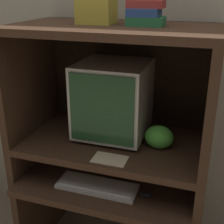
{
  "coord_description": "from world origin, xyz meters",
  "views": [
    {
      "loc": [
        0.47,
        -1.15,
        1.56
      ],
      "look_at": [
        -0.01,
        0.28,
        0.96
      ],
      "focal_mm": 50.0,
      "sensor_mm": 36.0,
      "label": 1
    }
  ],
  "objects_px": {
    "keyboard": "(97,186)",
    "snack_bag": "(159,137)",
    "storage_box": "(97,11)",
    "book_stack": "(145,13)",
    "mouse": "(146,194)",
    "crt_monitor": "(113,99)"
  },
  "relations": [
    {
      "from": "keyboard",
      "to": "book_stack",
      "type": "xyz_separation_m",
      "value": [
        0.18,
        0.2,
        0.84
      ]
    },
    {
      "from": "keyboard",
      "to": "snack_bag",
      "type": "relative_size",
      "value": 2.85
    },
    {
      "from": "crt_monitor",
      "to": "mouse",
      "type": "relative_size",
      "value": 6.61
    },
    {
      "from": "mouse",
      "to": "book_stack",
      "type": "relative_size",
      "value": 0.36
    },
    {
      "from": "book_stack",
      "to": "storage_box",
      "type": "height_order",
      "value": "storage_box"
    },
    {
      "from": "storage_box",
      "to": "mouse",
      "type": "bearing_deg",
      "value": -31.52
    },
    {
      "from": "book_stack",
      "to": "storage_box",
      "type": "xyz_separation_m",
      "value": [
        -0.24,
        0.01,
        0.0
      ]
    },
    {
      "from": "mouse",
      "to": "snack_bag",
      "type": "height_order",
      "value": "snack_bag"
    },
    {
      "from": "snack_bag",
      "to": "storage_box",
      "type": "xyz_separation_m",
      "value": [
        -0.34,
        0.04,
        0.6
      ]
    },
    {
      "from": "mouse",
      "to": "storage_box",
      "type": "distance_m",
      "value": 0.92
    },
    {
      "from": "mouse",
      "to": "book_stack",
      "type": "height_order",
      "value": "book_stack"
    },
    {
      "from": "crt_monitor",
      "to": "storage_box",
      "type": "bearing_deg",
      "value": -154.53
    },
    {
      "from": "keyboard",
      "to": "snack_bag",
      "type": "xyz_separation_m",
      "value": [
        0.28,
        0.16,
        0.25
      ]
    },
    {
      "from": "keyboard",
      "to": "book_stack",
      "type": "distance_m",
      "value": 0.88
    },
    {
      "from": "mouse",
      "to": "storage_box",
      "type": "height_order",
      "value": "storage_box"
    },
    {
      "from": "crt_monitor",
      "to": "mouse",
      "type": "bearing_deg",
      "value": -43.16
    },
    {
      "from": "mouse",
      "to": "book_stack",
      "type": "xyz_separation_m",
      "value": [
        -0.08,
        0.19,
        0.84
      ]
    },
    {
      "from": "snack_bag",
      "to": "book_stack",
      "type": "relative_size",
      "value": 0.87
    },
    {
      "from": "book_stack",
      "to": "snack_bag",
      "type": "bearing_deg",
      "value": -18.45
    },
    {
      "from": "crt_monitor",
      "to": "book_stack",
      "type": "distance_m",
      "value": 0.48
    },
    {
      "from": "crt_monitor",
      "to": "snack_bag",
      "type": "height_order",
      "value": "crt_monitor"
    },
    {
      "from": "snack_bag",
      "to": "book_stack",
      "type": "xyz_separation_m",
      "value": [
        -0.1,
        0.03,
        0.59
      ]
    }
  ]
}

